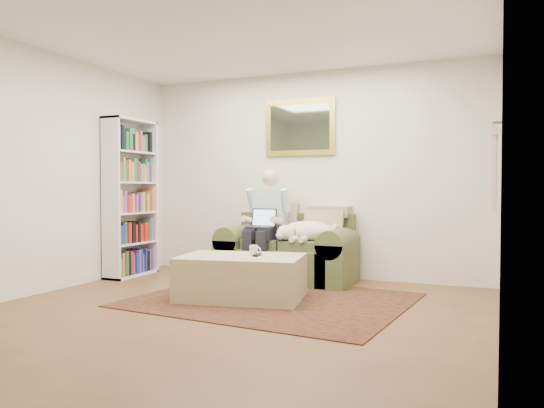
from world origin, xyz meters
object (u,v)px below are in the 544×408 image
Objects in this scene: coffee_mug at (254,250)px; ottoman at (241,278)px; bookshelf at (131,198)px; sofa at (288,258)px; laptop at (262,223)px; seated_man at (264,225)px; sleeping_dog at (308,231)px.

ottoman is at bearing -129.72° from coffee_mug.
sofa is at bearing 12.96° from bookshelf.
coffee_mug is (0.30, -0.88, -0.22)m from laptop.
sofa is at bearing 31.45° from seated_man.
bookshelf is (-1.98, -0.46, 0.72)m from sofa.
sleeping_dog is 1.04m from coffee_mug.
ottoman is (0.22, -0.98, -0.49)m from laptop.
ottoman is at bearing -77.61° from laptop.
sofa is at bearing 88.70° from ottoman.
sleeping_dog is at bearing 13.64° from laptop.
seated_man reaches higher than sleeping_dog.
seated_man is (-0.24, -0.15, 0.40)m from sofa.
laptop is 1.12m from ottoman.
coffee_mug is (-0.23, -1.01, -0.13)m from sleeping_dog.
seated_man is 0.54m from sleeping_dog.
laptop reaches higher than ottoman.
sofa is 1.11m from coffee_mug.
seated_man is at bearing 10.03° from bookshelf.
coffee_mug is at bearing -102.88° from sleeping_dog.
laptop is at bearing -138.98° from sofa.
sofa is 1.19× the size of seated_man.
sleeping_dog is 0.55× the size of ottoman.
coffee_mug is at bearing 50.28° from ottoman.
laptop is 0.16× the size of bookshelf.
coffee_mug is (0.30, -0.94, -0.19)m from seated_man.
seated_man reaches higher than ottoman.
coffee_mug is at bearing -86.83° from sofa.
sofa reaches higher than coffee_mug.
seated_man is 1.16m from ottoman.
seated_man is 13.61× the size of coffee_mug.
sofa is 16.17× the size of coffee_mug.
laptop is 0.26× the size of ottoman.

